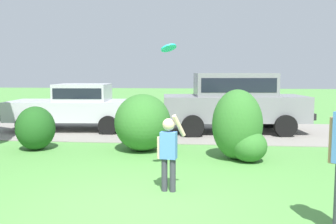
{
  "coord_description": "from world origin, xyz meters",
  "views": [
    {
      "loc": [
        1.05,
        -5.18,
        1.95
      ],
      "look_at": [
        0.22,
        2.81,
        1.1
      ],
      "focal_mm": 40.29,
      "sensor_mm": 36.0,
      "label": 1
    }
  ],
  "objects_px": {
    "parked_suv": "(234,99)",
    "frisbee": "(169,48)",
    "child_thrower": "(169,148)",
    "parked_sedan": "(77,105)"
  },
  "relations": [
    {
      "from": "parked_sedan",
      "to": "parked_suv",
      "type": "distance_m",
      "value": 5.21
    },
    {
      "from": "parked_sedan",
      "to": "parked_suv",
      "type": "xyz_separation_m",
      "value": [
        5.2,
        0.04,
        0.23
      ]
    },
    {
      "from": "parked_sedan",
      "to": "frisbee",
      "type": "relative_size",
      "value": 15.16
    },
    {
      "from": "frisbee",
      "to": "parked_sedan",
      "type": "bearing_deg",
      "value": 123.32
    },
    {
      "from": "child_thrower",
      "to": "frisbee",
      "type": "relative_size",
      "value": 4.3
    },
    {
      "from": "parked_sedan",
      "to": "child_thrower",
      "type": "bearing_deg",
      "value": -59.02
    },
    {
      "from": "parked_suv",
      "to": "frisbee",
      "type": "height_order",
      "value": "frisbee"
    },
    {
      "from": "parked_suv",
      "to": "frisbee",
      "type": "bearing_deg",
      "value": -105.26
    },
    {
      "from": "parked_sedan",
      "to": "child_thrower",
      "type": "xyz_separation_m",
      "value": [
        3.73,
        -6.22,
        -0.13
      ]
    },
    {
      "from": "parked_sedan",
      "to": "child_thrower",
      "type": "relative_size",
      "value": 3.52
    }
  ]
}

